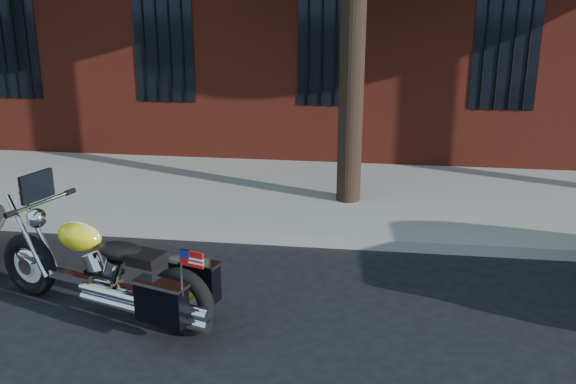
# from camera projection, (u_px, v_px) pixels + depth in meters

# --- Properties ---
(ground) EXTENTS (120.00, 120.00, 0.00)m
(ground) POSITION_uv_depth(u_px,v_px,m) (289.00, 292.00, 7.12)
(ground) COLOR black
(ground) RESTS_ON ground
(curb) EXTENTS (40.00, 0.16, 0.15)m
(curb) POSITION_uv_depth(u_px,v_px,m) (304.00, 239.00, 8.40)
(curb) COLOR gray
(curb) RESTS_ON ground
(sidewalk) EXTENTS (40.00, 3.60, 0.15)m
(sidewalk) POSITION_uv_depth(u_px,v_px,m) (317.00, 195.00, 10.17)
(sidewalk) COLOR gray
(sidewalk) RESTS_ON ground
(motorcycle) EXTENTS (2.61, 1.37, 1.42)m
(motorcycle) POSITION_uv_depth(u_px,v_px,m) (111.00, 274.00, 6.44)
(motorcycle) COLOR black
(motorcycle) RESTS_ON ground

